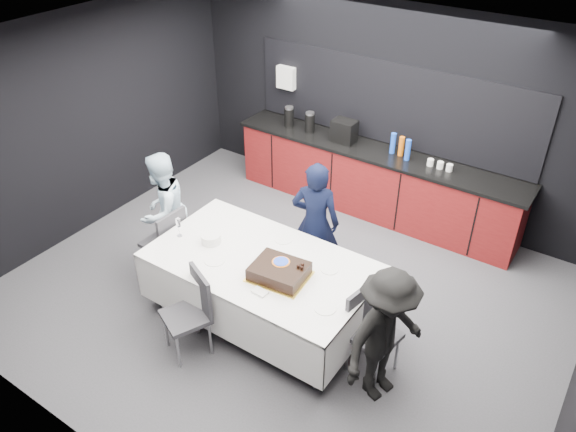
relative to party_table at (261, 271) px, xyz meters
The scene contains 18 objects.
ground 0.76m from the party_table, 90.00° to the left, with size 6.00×6.00×0.00m, color #434348.
room_shell 1.28m from the party_table, 90.00° to the left, with size 6.04×5.04×2.82m.
kitchenette 2.62m from the party_table, 90.35° to the left, with size 4.10×0.64×2.05m.
party_table is the anchor object (origin of this frame).
cake_assembly 0.39m from the party_table, 19.48° to the right, with size 0.61×0.51×0.18m.
plate_stack 0.65m from the party_table, behind, with size 0.21×0.21×0.10m, color white.
loose_plate_near 0.49m from the party_table, 146.00° to the right, with size 0.22×0.22×0.01m, color white.
loose_plate_right_a 0.73m from the party_table, 21.88° to the left, with size 0.18×0.18×0.01m, color white.
loose_plate_right_b 0.96m from the party_table, 14.72° to the right, with size 0.21×0.21×0.01m, color white.
loose_plate_far 0.45m from the party_table, 91.58° to the left, with size 0.20×0.20×0.01m, color white.
fork_pile 0.52m from the party_table, 54.48° to the right, with size 0.15×0.09×0.02m, color white.
champagne_flute 1.04m from the party_table, behind, with size 0.06×0.06×0.22m.
chair_left 1.32m from the party_table, behind, with size 0.43×0.43×0.92m.
chair_right 1.25m from the party_table, ahead, with size 0.48×0.48×0.92m.
chair_near 0.80m from the party_table, 112.42° to the right, with size 0.56×0.56×0.92m.
person_center 0.93m from the party_table, 84.54° to the left, with size 0.55×0.36×1.52m, color black.
person_left 1.57m from the party_table, behind, with size 0.71×0.55×1.46m, color silver.
person_right 1.52m from the party_table, ahead, with size 0.92×0.53×1.42m, color black.
Camera 1 is at (2.77, -3.99, 4.34)m, focal length 35.00 mm.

